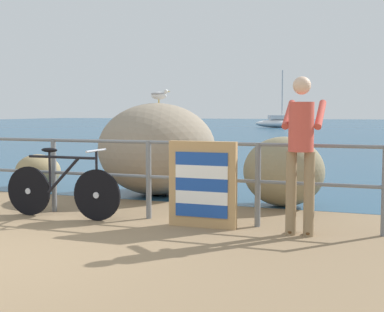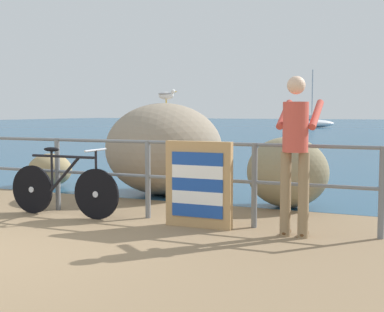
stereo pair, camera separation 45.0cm
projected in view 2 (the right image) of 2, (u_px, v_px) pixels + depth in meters
name	position (u px, v px, depth m)	size (l,w,h in m)	color
ground_plane	(324.00, 144.00, 23.58)	(120.00, 120.00, 0.10)	#846B4C
sea_surface	(376.00, 126.00, 49.57)	(120.00, 90.00, 0.01)	navy
promenade_railing	(101.00, 167.00, 7.23)	(7.29, 0.07, 1.02)	slate
bicycle	(64.00, 187.00, 7.07)	(1.70, 0.48, 0.92)	black
person_at_railing	(296.00, 148.00, 5.86)	(0.44, 0.64, 1.78)	#8C7251
folded_deckchair_stack	(199.00, 184.00, 6.39)	(0.84, 0.10, 1.04)	tan
breakwater_boulder_main	(164.00, 149.00, 8.95)	(1.97, 1.93, 1.53)	gray
breakwater_boulder_left	(50.00, 170.00, 9.96)	(0.84, 0.75, 0.61)	#9C875C
breakwater_boulder_right	(287.00, 172.00, 7.73)	(1.20, 0.94, 1.03)	gray
seagull	(166.00, 95.00, 8.95)	(0.34, 0.17, 0.23)	gold
sailboat	(309.00, 123.00, 45.22)	(4.39, 3.51, 4.90)	white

